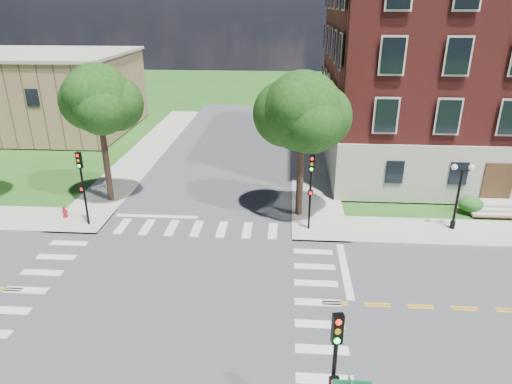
# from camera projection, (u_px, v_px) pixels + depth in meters

# --- Properties ---
(ground) EXTENTS (160.00, 160.00, 0.00)m
(ground) POSITION_uv_depth(u_px,v_px,m) (169.00, 296.00, 22.12)
(ground) COLOR #254F16
(ground) RESTS_ON ground
(road_ew) EXTENTS (90.00, 12.00, 0.01)m
(road_ew) POSITION_uv_depth(u_px,v_px,m) (169.00, 296.00, 22.11)
(road_ew) COLOR #3D3D3F
(road_ew) RESTS_ON ground
(road_ns) EXTENTS (12.00, 90.00, 0.01)m
(road_ns) POSITION_uv_depth(u_px,v_px,m) (169.00, 296.00, 22.11)
(road_ns) COLOR #3D3D3F
(road_ns) RESTS_ON ground
(sidewalk_ne) EXTENTS (34.00, 34.00, 0.12)m
(sidewalk_ne) POSITION_uv_depth(u_px,v_px,m) (413.00, 186.00, 35.27)
(sidewalk_ne) COLOR #9E9B93
(sidewalk_ne) RESTS_ON ground
(sidewalk_nw) EXTENTS (34.00, 34.00, 0.12)m
(sidewalk_nw) POSITION_uv_depth(u_px,v_px,m) (30.00, 177.00, 37.25)
(sidewalk_nw) COLOR #9E9B93
(sidewalk_nw) RESTS_ON ground
(crosswalk_east) EXTENTS (2.20, 10.20, 0.02)m
(crosswalk_east) POSITION_uv_depth(u_px,v_px,m) (318.00, 303.00, 21.65)
(crosswalk_east) COLOR silver
(crosswalk_east) RESTS_ON ground
(stop_bar_east) EXTENTS (0.40, 5.50, 0.00)m
(stop_bar_east) POSITION_uv_depth(u_px,v_px,m) (345.00, 270.00, 24.31)
(stop_bar_east) COLOR silver
(stop_bar_east) RESTS_ON ground
(secondary_building) EXTENTS (20.40, 15.40, 8.30)m
(secondary_building) POSITION_uv_depth(u_px,v_px,m) (35.00, 92.00, 49.54)
(secondary_building) COLOR #9C7656
(secondary_building) RESTS_ON ground
(tree_c) EXTENTS (4.60, 4.60, 9.52)m
(tree_c) POSITION_uv_depth(u_px,v_px,m) (98.00, 99.00, 30.07)
(tree_c) COLOR #2F1F17
(tree_c) RESTS_ON ground
(tree_d) EXTENTS (4.98, 4.98, 9.41)m
(tree_d) POSITION_uv_depth(u_px,v_px,m) (302.00, 112.00, 27.89)
(tree_d) COLOR #2F1F17
(tree_d) RESTS_ON ground
(traffic_signal_se) EXTENTS (0.36, 0.41, 4.80)m
(traffic_signal_se) POSITION_uv_depth(u_px,v_px,m) (335.00, 362.00, 13.69)
(traffic_signal_se) COLOR black
(traffic_signal_se) RESTS_ON ground
(traffic_signal_ne) EXTENTS (0.36, 0.41, 4.80)m
(traffic_signal_ne) POSITION_uv_depth(u_px,v_px,m) (311.00, 183.00, 27.35)
(traffic_signal_ne) COLOR black
(traffic_signal_ne) RESTS_ON ground
(traffic_signal_nw) EXTENTS (0.37, 0.44, 4.80)m
(traffic_signal_nw) POSITION_uv_depth(u_px,v_px,m) (82.00, 179.00, 27.91)
(traffic_signal_nw) COLOR black
(traffic_signal_nw) RESTS_ON ground
(twin_lamp_west) EXTENTS (1.36, 0.36, 4.23)m
(twin_lamp_west) POSITION_uv_depth(u_px,v_px,m) (458.00, 193.00, 27.64)
(twin_lamp_west) COLOR black
(twin_lamp_west) RESTS_ON ground
(fire_hydrant) EXTENTS (0.35, 0.35, 0.75)m
(fire_hydrant) POSITION_uv_depth(u_px,v_px,m) (65.00, 212.00, 29.94)
(fire_hydrant) COLOR red
(fire_hydrant) RESTS_ON ground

